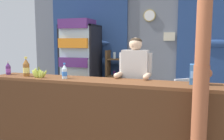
% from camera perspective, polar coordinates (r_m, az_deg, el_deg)
% --- Properties ---
extents(ground_plane, '(7.69, 7.69, 0.00)m').
position_cam_1_polar(ground_plane, '(3.86, 3.03, -15.65)').
color(ground_plane, slate).
extents(back_wall_curtained, '(5.73, 0.22, 2.68)m').
position_cam_1_polar(back_wall_curtained, '(5.23, 8.02, 5.74)').
color(back_wall_curtained, slate).
rests_on(back_wall_curtained, ground).
extents(stall_counter, '(3.60, 0.47, 0.98)m').
position_cam_1_polar(stall_counter, '(3.04, -1.24, -10.07)').
color(stall_counter, brown).
rests_on(stall_counter, ground).
extents(timber_post, '(0.18, 0.16, 2.50)m').
position_cam_1_polar(timber_post, '(2.47, 21.46, -0.12)').
color(timber_post, '#995133').
rests_on(timber_post, ground).
extents(drink_fridge, '(0.78, 0.69, 1.96)m').
position_cam_1_polar(drink_fridge, '(5.11, -8.05, 2.36)').
color(drink_fridge, black).
rests_on(drink_fridge, ground).
extents(bottle_shelf_rack, '(0.48, 0.28, 1.30)m').
position_cam_1_polar(bottle_shelf_rack, '(5.12, 1.32, -2.09)').
color(bottle_shelf_rack, brown).
rests_on(bottle_shelf_rack, ground).
extents(plastic_lawn_chair, '(0.62, 0.62, 0.86)m').
position_cam_1_polar(plastic_lawn_chair, '(4.29, 16.58, -6.65)').
color(plastic_lawn_chair, silver).
rests_on(plastic_lawn_chair, ground).
extents(shopkeeper, '(0.49, 0.42, 1.55)m').
position_cam_1_polar(shopkeeper, '(3.40, 5.78, -1.67)').
color(shopkeeper, '#28282D').
rests_on(shopkeeper, ground).
extents(soda_bottle_iced_tea, '(0.09, 0.09, 0.29)m').
position_cam_1_polar(soda_bottle_iced_tea, '(3.64, -20.60, 0.48)').
color(soda_bottle_iced_tea, brown).
rests_on(soda_bottle_iced_tea, stall_counter).
extents(soda_bottle_water, '(0.08, 0.08, 0.22)m').
position_cam_1_polar(soda_bottle_water, '(3.27, -11.74, -0.46)').
color(soda_bottle_water, silver).
rests_on(soda_bottle_water, stall_counter).
extents(soda_bottle_grape_soda, '(0.07, 0.07, 0.21)m').
position_cam_1_polar(soda_bottle_grape_soda, '(3.94, -24.45, 0.26)').
color(soda_bottle_grape_soda, '#56286B').
rests_on(soda_bottle_grape_soda, stall_counter).
extents(snack_box_biscuit, '(0.18, 0.12, 0.24)m').
position_cam_1_polar(snack_box_biscuit, '(2.94, 20.57, -1.03)').
color(snack_box_biscuit, '#3D75B7').
rests_on(snack_box_biscuit, stall_counter).
extents(banana_bunch, '(0.27, 0.06, 0.16)m').
position_cam_1_polar(banana_bunch, '(3.43, -17.80, -0.86)').
color(banana_bunch, '#B7C647').
rests_on(banana_bunch, stall_counter).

